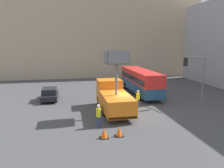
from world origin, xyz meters
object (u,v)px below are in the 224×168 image
Objects in this scene: road_worker_near_truck at (98,116)px; traffic_cone_mid_road at (104,133)px; traffic_cone_near_truck at (119,132)px; city_bus at (140,80)px; utility_truck at (113,97)px; road_worker_directing at (138,99)px; parked_car_curbside at (50,94)px; traffic_light_pole at (197,71)px.

road_worker_near_truck reaches higher than traffic_cone_mid_road.
city_bus is at bearing 65.62° from traffic_cone_near_truck.
utility_truck is 3.87× the size of road_worker_near_truck.
road_worker_near_truck is 2.59× the size of traffic_cone_mid_road.
road_worker_directing is 2.53× the size of traffic_cone_mid_road.
road_worker_near_truck reaches higher than parked_car_curbside.
road_worker_directing is 8.56m from traffic_cone_mid_road.
traffic_cone_near_truck is (-0.80, -6.10, -1.17)m from utility_truck.
traffic_cone_near_truck is 0.16× the size of parked_car_curbside.
utility_truck is 0.67× the size of city_bus.
road_worker_directing is (2.86, 0.85, -0.57)m from utility_truck.
parked_car_curbside reaches higher than traffic_cone_mid_road.
utility_truck is 10.03× the size of traffic_cone_mid_road.
road_worker_directing is at bearing -27.74° from parked_car_curbside.
city_bus is (5.13, 6.99, 0.42)m from utility_truck.
city_bus is 2.54× the size of parked_car_curbside.
utility_truck is 1.70× the size of parked_car_curbside.
traffic_light_pole is 2.99× the size of road_worker_directing.
traffic_cone_mid_road is 12.97m from parked_car_curbside.
road_worker_directing reaches higher than traffic_cone_near_truck.
road_worker_near_truck is at bearing 92.54° from traffic_cone_mid_road.
city_bus is 7.78m from traffic_light_pole.
parked_car_curbside is (-9.54, 5.01, -0.18)m from road_worker_directing.
utility_truck is at bearing -41.29° from parked_car_curbside.
utility_truck reaches higher than parked_car_curbside.
city_bus is 5.78× the size of road_worker_near_truck.
city_bus is at bearing 127.50° from traffic_light_pole.
traffic_cone_mid_road is (0.10, -2.23, -0.62)m from road_worker_near_truck.
road_worker_directing is 2.62× the size of traffic_cone_near_truck.
city_bus is 15.06m from traffic_cone_mid_road.
road_worker_near_truck is at bearing 92.15° from road_worker_directing.
utility_truck is 6.26m from traffic_cone_near_truck.
parked_car_curbside is (-5.87, 11.96, 0.42)m from traffic_cone_near_truck.
traffic_cone_near_truck is 0.97× the size of traffic_cone_mid_road.
utility_truck is at bearing 72.64° from traffic_cone_mid_road.
utility_truck is at bearing 64.09° from road_worker_directing.
utility_truck is at bearing -174.18° from traffic_light_pole.
traffic_cone_near_truck is 13.33m from parked_car_curbside.
city_bus is 5.91× the size of road_worker_directing.
traffic_light_pole is at bearing -16.53° from parked_car_curbside.
parked_car_curbside is at bearing 116.16° from traffic_cone_near_truck.
road_worker_near_truck is at bearing 161.72° from city_bus.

